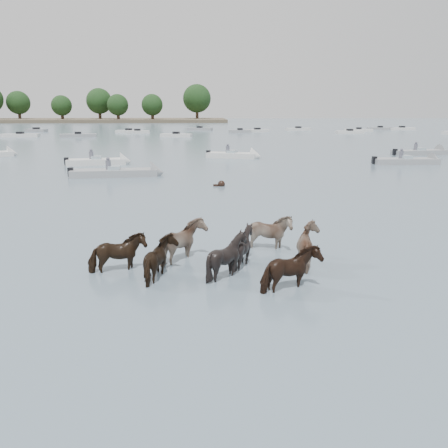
{
  "coord_description": "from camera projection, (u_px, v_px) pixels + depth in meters",
  "views": [
    {
      "loc": [
        0.89,
        -11.27,
        4.6
      ],
      "look_at": [
        1.63,
        2.38,
        1.1
      ],
      "focal_mm": 36.46,
      "sensor_mm": 36.0,
      "label": 1
    }
  ],
  "objects": [
    {
      "name": "ground",
      "position": [
        167.0,
        287.0,
        12.0
      ],
      "size": [
        400.0,
        400.0,
        0.0
      ],
      "primitive_type": "plane",
      "color": "slate",
      "rests_on": "ground"
    },
    {
      "name": "pony_herd",
      "position": [
        227.0,
        252.0,
        13.35
      ],
      "size": [
        7.43,
        4.78,
        1.49
      ],
      "color": "black",
      "rests_on": "ground"
    },
    {
      "name": "swimming_pony",
      "position": [
        221.0,
        184.0,
        27.56
      ],
      "size": [
        0.72,
        0.44,
        0.44
      ],
      "color": "black",
      "rests_on": "ground"
    },
    {
      "name": "motorboat_a",
      "position": [
        106.0,
        162.0,
        38.12
      ],
      "size": [
        5.5,
        2.43,
        1.92
      ],
      "rotation": [
        0.0,
        0.0,
        0.16
      ],
      "color": "silver",
      "rests_on": "ground"
    },
    {
      "name": "motorboat_b",
      "position": [
        127.0,
        173.0,
        31.62
      ],
      "size": [
        6.57,
        2.14,
        1.92
      ],
      "rotation": [
        0.0,
        0.0,
        0.09
      ],
      "color": "gray",
      "rests_on": "ground"
    },
    {
      "name": "motorboat_c",
      "position": [
        240.0,
        156.0,
        43.01
      ],
      "size": [
        5.38,
        3.11,
        1.92
      ],
      "rotation": [
        0.0,
        0.0,
        -0.31
      ],
      "color": "silver",
      "rests_on": "ground"
    },
    {
      "name": "motorboat_d",
      "position": [
        414.0,
        161.0,
        38.46
      ],
      "size": [
        5.97,
        1.62,
        1.92
      ],
      "rotation": [
        0.0,
        0.0,
        -0.0
      ],
      "color": "gray",
      "rests_on": "ground"
    },
    {
      "name": "motorboat_e",
      "position": [
        426.0,
        152.0,
        46.16
      ],
      "size": [
        6.26,
        2.7,
        1.92
      ],
      "rotation": [
        0.0,
        0.0,
        0.19
      ],
      "color": "gray",
      "rests_on": "ground"
    },
    {
      "name": "distant_flotilla",
      "position": [
        203.0,
        132.0,
        86.17
      ],
      "size": [
        102.4,
        25.58,
        0.93
      ],
      "color": "silver",
      "rests_on": "ground"
    }
  ]
}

